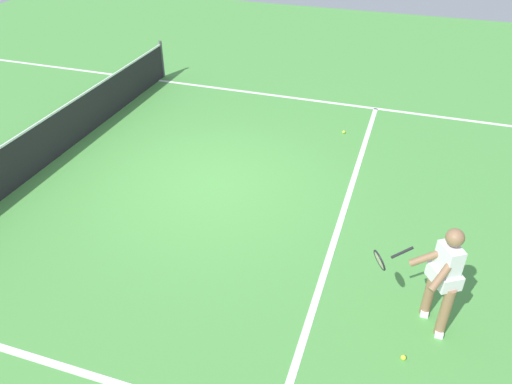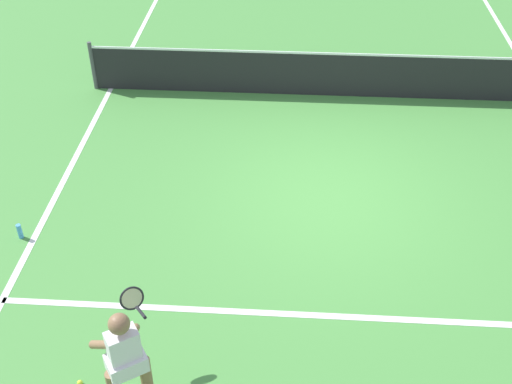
% 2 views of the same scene
% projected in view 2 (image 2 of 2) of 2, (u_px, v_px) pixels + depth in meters
% --- Properties ---
extents(ground_plane, '(27.20, 27.20, 0.00)m').
position_uv_depth(ground_plane, '(329.00, 196.00, 10.30)').
color(ground_plane, '#4C9342').
extents(service_line_marking, '(8.71, 0.10, 0.01)m').
position_uv_depth(service_line_marking, '(334.00, 316.00, 8.26)').
color(service_line_marking, white).
rests_on(service_line_marking, ground).
extents(sideline_left_marking, '(0.10, 18.92, 0.01)m').
position_uv_depth(sideline_left_marking, '(61.00, 185.00, 10.52)').
color(sideline_left_marking, white).
rests_on(sideline_left_marking, ground).
extents(court_net, '(9.39, 0.08, 1.00)m').
position_uv_depth(court_net, '(326.00, 74.00, 12.66)').
color(court_net, '#4C4C51').
rests_on(court_net, ground).
extents(tennis_player, '(0.68, 1.14, 1.55)m').
position_uv_depth(tennis_player, '(126.00, 360.00, 6.67)').
color(tennis_player, '#8C6647').
rests_on(tennis_player, ground).
extents(tennis_ball_mid, '(0.07, 0.07, 0.07)m').
position_uv_depth(tennis_ball_mid, '(80.00, 383.00, 7.42)').
color(tennis_ball_mid, '#D1E533').
rests_on(tennis_ball_mid, ground).
extents(water_bottle, '(0.07, 0.07, 0.24)m').
position_uv_depth(water_bottle, '(20.00, 231.00, 9.42)').
color(water_bottle, '#4C9EE5').
rests_on(water_bottle, ground).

